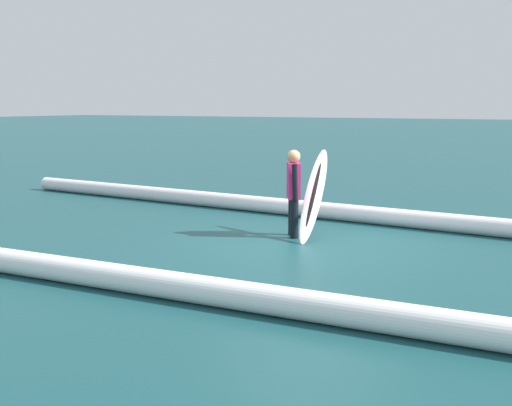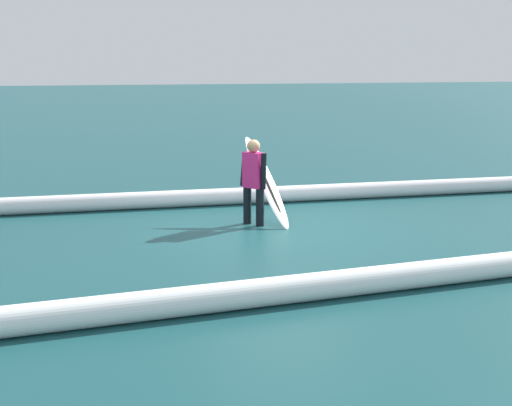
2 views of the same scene
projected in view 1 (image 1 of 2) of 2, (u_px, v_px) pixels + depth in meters
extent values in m
plane|color=#164549|center=(308.00, 243.00, 10.69)|extent=(181.06, 181.06, 0.00)
cylinder|color=black|center=(292.00, 216.00, 11.31)|extent=(0.14, 0.14, 0.64)
cylinder|color=black|center=(294.00, 219.00, 11.04)|extent=(0.14, 0.14, 0.64)
cube|color=#D82672|center=(294.00, 181.00, 11.08)|extent=(0.35, 0.39, 0.60)
sphere|color=tan|center=(294.00, 156.00, 11.02)|extent=(0.22, 0.22, 0.22)
cylinder|color=black|center=(292.00, 179.00, 11.29)|extent=(0.09, 0.25, 0.61)
cylinder|color=black|center=(295.00, 182.00, 10.87)|extent=(0.09, 0.14, 0.61)
ellipsoid|color=white|center=(314.00, 195.00, 11.14)|extent=(0.56, 1.50, 1.44)
ellipsoid|color=black|center=(314.00, 194.00, 11.14)|extent=(0.32, 1.19, 1.16)
cylinder|color=white|center=(96.00, 274.00, 8.10)|extent=(20.25, 1.01, 0.32)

